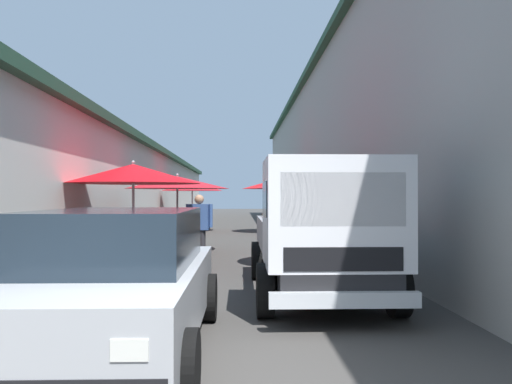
# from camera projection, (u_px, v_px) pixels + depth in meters

# --- Properties ---
(ground) EXTENTS (90.00, 90.00, 0.00)m
(ground) POSITION_uv_depth(u_px,v_px,m) (231.00, 243.00, 17.00)
(ground) COLOR #3D3A38
(building_left_whitewash) EXTENTS (49.80, 7.50, 3.70)m
(building_left_whitewash) POSITION_uv_depth(u_px,v_px,m) (54.00, 189.00, 19.04)
(building_left_whitewash) COLOR silver
(building_left_whitewash) RESTS_ON ground
(building_right_concrete) EXTENTS (49.80, 7.50, 6.82)m
(building_right_concrete) POSITION_uv_depth(u_px,v_px,m) (406.00, 149.00, 19.50)
(building_right_concrete) COLOR gray
(building_right_concrete) RESTS_ON ground
(fruit_stall_near_left) EXTENTS (2.82, 2.82, 2.38)m
(fruit_stall_near_left) POSITION_uv_depth(u_px,v_px,m) (274.00, 190.00, 21.91)
(fruit_stall_near_left) COLOR #9E9EA3
(fruit_stall_near_left) RESTS_ON ground
(fruit_stall_mid_lane) EXTENTS (2.87, 2.87, 2.35)m
(fruit_stall_mid_lane) POSITION_uv_depth(u_px,v_px,m) (131.00, 185.00, 10.76)
(fruit_stall_mid_lane) COLOR #9E9EA3
(fruit_stall_mid_lane) RESTS_ON ground
(fruit_stall_far_right) EXTENTS (2.90, 2.90, 2.22)m
(fruit_stall_far_right) POSITION_uv_depth(u_px,v_px,m) (178.00, 189.00, 14.09)
(fruit_stall_far_right) COLOR #9E9EA3
(fruit_stall_far_right) RESTS_ON ground
(fruit_stall_far_left) EXTENTS (2.71, 2.71, 2.31)m
(fruit_stall_far_left) POSITION_uv_depth(u_px,v_px,m) (192.00, 190.00, 22.48)
(fruit_stall_far_left) COLOR #9E9EA3
(fruit_stall_far_left) RESTS_ON ground
(fruit_stall_near_right) EXTENTS (2.49, 2.49, 2.32)m
(fruit_stall_near_right) POSITION_uv_depth(u_px,v_px,m) (313.00, 188.00, 11.33)
(fruit_stall_near_right) COLOR #9E9EA3
(fruit_stall_near_right) RESTS_ON ground
(hatchback_car) EXTENTS (3.92, 1.94, 1.45)m
(hatchback_car) POSITION_uv_depth(u_px,v_px,m) (115.00, 280.00, 5.12)
(hatchback_car) COLOR #ADAFB5
(hatchback_car) RESTS_ON ground
(delivery_truck) EXTENTS (4.93, 1.98, 2.08)m
(delivery_truck) POSITION_uv_depth(u_px,v_px,m) (323.00, 234.00, 7.31)
(delivery_truck) COLOR black
(delivery_truck) RESTS_ON ground
(vendor_by_crates) EXTENTS (0.30, 0.63, 1.62)m
(vendor_by_crates) POSITION_uv_depth(u_px,v_px,m) (199.00, 224.00, 11.77)
(vendor_by_crates) COLOR #232328
(vendor_by_crates) RESTS_ON ground
(parked_scooter) EXTENTS (1.66, 0.61, 1.14)m
(parked_scooter) POSITION_uv_depth(u_px,v_px,m) (181.00, 231.00, 16.26)
(parked_scooter) COLOR black
(parked_scooter) RESTS_ON ground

